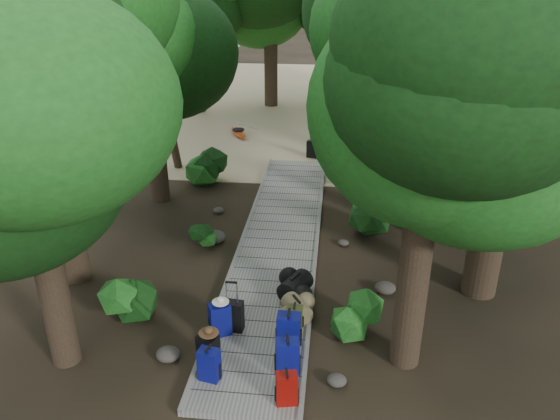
% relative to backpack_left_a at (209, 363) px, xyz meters
% --- Properties ---
extents(ground, '(120.00, 120.00, 0.00)m').
position_rel_backpack_left_a_xyz_m(ground, '(0.65, 4.20, -0.45)').
color(ground, '#322519').
rests_on(ground, ground).
extents(sand_beach, '(40.00, 22.00, 0.02)m').
position_rel_backpack_left_a_xyz_m(sand_beach, '(0.65, 20.20, -0.44)').
color(sand_beach, tan).
rests_on(sand_beach, ground).
extents(boardwalk, '(2.00, 12.00, 0.12)m').
position_rel_backpack_left_a_xyz_m(boardwalk, '(0.65, 5.20, -0.39)').
color(boardwalk, gray).
rests_on(boardwalk, ground).
extents(backpack_left_a, '(0.39, 0.31, 0.66)m').
position_rel_backpack_left_a_xyz_m(backpack_left_a, '(0.00, 0.00, 0.00)').
color(backpack_left_a, navy).
rests_on(backpack_left_a, boardwalk).
extents(backpack_left_b, '(0.42, 0.36, 0.65)m').
position_rel_backpack_left_a_xyz_m(backpack_left_b, '(-0.10, 0.38, -0.00)').
color(backpack_left_b, black).
rests_on(backpack_left_b, boardwalk).
extents(backpack_left_c, '(0.48, 0.43, 0.73)m').
position_rel_backpack_left_a_xyz_m(backpack_left_c, '(-0.07, 1.24, 0.04)').
color(backpack_left_c, navy).
rests_on(backpack_left_c, boardwalk).
extents(backpack_right_a, '(0.38, 0.31, 0.62)m').
position_rel_backpack_left_a_xyz_m(backpack_right_a, '(1.36, -0.41, -0.02)').
color(backpack_right_a, '#940900').
rests_on(backpack_right_a, boardwalk).
extents(backpack_right_b, '(0.44, 0.34, 0.71)m').
position_rel_backpack_left_a_xyz_m(backpack_right_b, '(1.30, 0.33, 0.03)').
color(backpack_right_b, navy).
rests_on(backpack_right_b, boardwalk).
extents(backpack_right_c, '(0.43, 0.31, 0.73)m').
position_rel_backpack_left_a_xyz_m(backpack_right_c, '(1.26, 1.04, 0.04)').
color(backpack_right_c, navy).
rests_on(backpack_right_c, boardwalk).
extents(backpack_right_d, '(0.33, 0.25, 0.49)m').
position_rel_backpack_left_a_xyz_m(backpack_right_d, '(1.32, 1.61, -0.08)').
color(backpack_right_d, '#3F3E18').
rests_on(backpack_right_d, boardwalk).
extents(duffel_right_khaki, '(0.69, 0.76, 0.42)m').
position_rel_backpack_left_a_xyz_m(duffel_right_khaki, '(1.34, 1.90, -0.12)').
color(duffel_right_khaki, brown).
rests_on(duffel_right_khaki, boardwalk).
extents(duffel_right_black, '(0.76, 0.88, 0.47)m').
position_rel_backpack_left_a_xyz_m(duffel_right_black, '(1.25, 2.68, -0.09)').
color(duffel_right_black, black).
rests_on(duffel_right_black, boardwalk).
extents(suitcase_on_boardwalk, '(0.43, 0.27, 0.63)m').
position_rel_backpack_left_a_xyz_m(suitcase_on_boardwalk, '(0.15, 1.39, -0.01)').
color(suitcase_on_boardwalk, black).
rests_on(suitcase_on_boardwalk, boardwalk).
extents(lone_suitcase_on_sand, '(0.44, 0.33, 0.62)m').
position_rel_backpack_left_a_xyz_m(lone_suitcase_on_sand, '(1.13, 11.94, -0.12)').
color(lone_suitcase_on_sand, black).
rests_on(lone_suitcase_on_sand, sand_beach).
extents(hat_brown, '(0.35, 0.35, 0.11)m').
position_rel_backpack_left_a_xyz_m(hat_brown, '(-0.08, 0.39, 0.38)').
color(hat_brown, '#51351E').
rests_on(hat_brown, backpack_left_b).
extents(hat_white, '(0.32, 0.32, 0.11)m').
position_rel_backpack_left_a_xyz_m(hat_white, '(-0.04, 1.22, 0.46)').
color(hat_white, silver).
rests_on(hat_white, backpack_left_c).
extents(kayak, '(2.19, 3.53, 0.35)m').
position_rel_backpack_left_a_xyz_m(kayak, '(-2.05, 14.36, -0.25)').
color(kayak, '#A8310E').
rests_on(kayak, sand_beach).
extents(sun_lounger, '(0.66, 1.97, 0.63)m').
position_rel_backpack_left_a_xyz_m(sun_lounger, '(3.18, 13.89, -0.11)').
color(sun_lounger, silver).
rests_on(sun_lounger, sand_beach).
extents(tree_right_a, '(4.58, 4.58, 7.64)m').
position_rel_backpack_left_a_xyz_m(tree_right_a, '(3.38, 0.97, 3.37)').
color(tree_right_a, black).
rests_on(tree_right_a, ground).
extents(tree_right_b, '(5.85, 5.85, 10.45)m').
position_rel_backpack_left_a_xyz_m(tree_right_b, '(5.24, 3.46, 4.77)').
color(tree_right_b, black).
rests_on(tree_right_b, ground).
extents(tree_right_c, '(5.81, 5.81, 10.06)m').
position_rel_backpack_left_a_xyz_m(tree_right_c, '(4.29, 6.41, 4.58)').
color(tree_right_c, black).
rests_on(tree_right_c, ground).
extents(tree_right_e, '(5.61, 5.61, 10.10)m').
position_rel_backpack_left_a_xyz_m(tree_right_e, '(4.35, 11.05, 4.60)').
color(tree_right_e, black).
rests_on(tree_right_e, ground).
extents(tree_right_f, '(5.15, 5.15, 9.19)m').
position_rel_backpack_left_a_xyz_m(tree_right_f, '(6.72, 13.81, 4.15)').
color(tree_right_f, black).
rests_on(tree_right_f, ground).
extents(tree_left_a, '(4.35, 4.35, 7.25)m').
position_rel_backpack_left_a_xyz_m(tree_left_a, '(-2.75, 0.33, 3.18)').
color(tree_left_a, black).
rests_on(tree_left_a, ground).
extents(tree_left_b, '(5.21, 5.21, 9.38)m').
position_rel_backpack_left_a_xyz_m(tree_left_b, '(-3.82, 3.05, 4.24)').
color(tree_left_b, black).
rests_on(tree_left_b, ground).
extents(tree_left_c, '(4.66, 4.66, 8.10)m').
position_rel_backpack_left_a_xyz_m(tree_left_c, '(-3.28, 7.67, 3.60)').
color(tree_left_c, black).
rests_on(tree_left_c, ground).
extents(tree_back_a, '(5.36, 5.36, 9.28)m').
position_rel_backpack_left_a_xyz_m(tree_back_a, '(-1.32, 19.57, 4.19)').
color(tree_back_a, black).
rests_on(tree_back_a, ground).
extents(tree_back_b, '(5.20, 5.20, 9.29)m').
position_rel_backpack_left_a_xyz_m(tree_back_b, '(2.21, 20.34, 4.19)').
color(tree_back_b, black).
rests_on(tree_back_b, ground).
extents(tree_back_d, '(5.31, 5.31, 8.85)m').
position_rel_backpack_left_a_xyz_m(tree_back_d, '(-4.61, 18.05, 3.97)').
color(tree_back_d, black).
rests_on(tree_back_d, ground).
extents(palm_right_a, '(3.85, 3.85, 6.56)m').
position_rel_backpack_left_a_xyz_m(palm_right_a, '(3.89, 9.65, 2.83)').
color(palm_right_a, '#1B4713').
rests_on(palm_right_a, ground).
extents(palm_right_b, '(4.03, 4.03, 7.79)m').
position_rel_backpack_left_a_xyz_m(palm_right_b, '(5.52, 15.74, 3.45)').
color(palm_right_b, '#1B4713').
rests_on(palm_right_b, ground).
extents(palm_right_c, '(4.13, 4.13, 6.57)m').
position_rel_backpack_left_a_xyz_m(palm_right_c, '(3.37, 16.29, 2.84)').
color(palm_right_c, '#1B4713').
rests_on(palm_right_c, ground).
extents(palm_left_a, '(3.86, 3.86, 6.15)m').
position_rel_backpack_left_a_xyz_m(palm_left_a, '(-3.72, 10.36, 2.62)').
color(palm_left_a, '#1B4713').
rests_on(palm_left_a, ground).
extents(rock_left_a, '(0.45, 0.41, 0.25)m').
position_rel_backpack_left_a_xyz_m(rock_left_a, '(-0.90, 0.53, -0.32)').
color(rock_left_a, '#4C473F').
rests_on(rock_left_a, ground).
extents(rock_left_b, '(0.35, 0.32, 0.19)m').
position_rel_backpack_left_a_xyz_m(rock_left_b, '(-1.90, 2.33, -0.35)').
color(rock_left_b, '#4C473F').
rests_on(rock_left_b, ground).
extents(rock_left_c, '(0.57, 0.52, 0.32)m').
position_rel_backpack_left_a_xyz_m(rock_left_c, '(-1.03, 5.09, -0.29)').
color(rock_left_c, '#4C473F').
rests_on(rock_left_c, ground).
extents(rock_left_d, '(0.32, 0.29, 0.18)m').
position_rel_backpack_left_a_xyz_m(rock_left_d, '(-1.30, 6.84, -0.36)').
color(rock_left_d, '#4C473F').
rests_on(rock_left_d, ground).
extents(rock_right_a, '(0.35, 0.31, 0.19)m').
position_rel_backpack_left_a_xyz_m(rock_right_a, '(2.17, 0.20, -0.35)').
color(rock_right_a, '#4C473F').
rests_on(rock_right_a, ground).
extents(rock_right_b, '(0.46, 0.42, 0.25)m').
position_rel_backpack_left_a_xyz_m(rock_right_b, '(3.19, 3.17, -0.32)').
color(rock_right_b, '#4C473F').
rests_on(rock_right_b, ground).
extents(rock_right_c, '(0.28, 0.25, 0.15)m').
position_rel_backpack_left_a_xyz_m(rock_right_c, '(2.28, 5.26, -0.37)').
color(rock_right_c, '#4C473F').
rests_on(rock_right_c, ground).
extents(shrub_left_a, '(1.05, 1.05, 0.94)m').
position_rel_backpack_left_a_xyz_m(shrub_left_a, '(-2.01, 1.65, 0.02)').
color(shrub_left_a, '#1A4E17').
rests_on(shrub_left_a, ground).
extents(shrub_left_b, '(0.77, 0.77, 0.69)m').
position_rel_backpack_left_a_xyz_m(shrub_left_b, '(-1.27, 4.72, -0.10)').
color(shrub_left_b, '#1A4E17').
rests_on(shrub_left_b, ground).
extents(shrub_left_c, '(1.30, 1.30, 1.17)m').
position_rel_backpack_left_a_xyz_m(shrub_left_c, '(-2.16, 9.12, 0.14)').
color(shrub_left_c, '#1A4E17').
rests_on(shrub_left_c, ground).
extents(shrub_right_a, '(0.85, 0.85, 0.77)m').
position_rel_backpack_left_a_xyz_m(shrub_right_a, '(2.47, 1.65, -0.06)').
color(shrub_right_a, '#1A4E17').
rests_on(shrub_right_a, ground).
extents(shrub_right_b, '(1.31, 1.31, 1.18)m').
position_rel_backpack_left_a_xyz_m(shrub_right_b, '(2.98, 5.89, 0.14)').
color(shrub_right_b, '#1A4E17').
rests_on(shrub_right_b, ground).
extents(shrub_right_c, '(0.81, 0.81, 0.73)m').
position_rel_backpack_left_a_xyz_m(shrub_right_c, '(2.59, 9.29, -0.08)').
color(shrub_right_c, '#1A4E17').
rests_on(shrub_right_c, ground).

